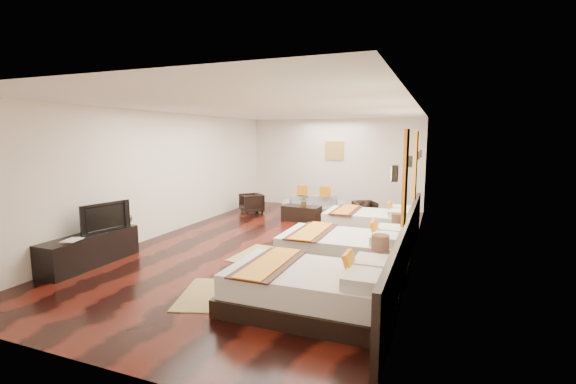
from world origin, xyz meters
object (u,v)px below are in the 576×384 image
at_px(table_plant, 304,201).
at_px(nightstand_b, 396,240).
at_px(armchair_left, 251,203).
at_px(bed_near, 312,289).
at_px(armchair_right, 365,211).
at_px(bed_mid, 345,250).
at_px(nightstand_a, 379,275).
at_px(tv_console, 90,250).
at_px(figurine, 124,216).
at_px(book, 65,240).
at_px(tv, 103,217).
at_px(coffee_table, 302,213).
at_px(sofa, 313,205).
at_px(bed_far, 370,222).

bearing_deg(table_plant, nightstand_b, -39.43).
bearing_deg(armchair_left, nightstand_b, 13.98).
xyz_separation_m(bed_near, armchair_right, (-0.38, 5.76, -0.02)).
bearing_deg(bed_mid, nightstand_a, -56.58).
distance_m(bed_near, table_plant, 5.45).
xyz_separation_m(tv_console, figurine, (0.00, 0.81, 0.44)).
xyz_separation_m(bed_near, nightstand_a, (0.75, 0.75, 0.03)).
distance_m(book, table_plant, 5.76).
bearing_deg(tv, coffee_table, -13.08).
distance_m(bed_near, bed_mid, 1.88).
bearing_deg(book, armchair_right, 57.14).
xyz_separation_m(tv, book, (-0.05, -0.75, -0.25)).
xyz_separation_m(armchair_left, armchair_right, (3.34, 0.12, -0.02)).
xyz_separation_m(nightstand_b, coffee_table, (-2.70, 2.18, -0.08)).
bearing_deg(armchair_right, sofa, 135.20).
height_order(tv_console, coffee_table, tv_console).
xyz_separation_m(bed_near, figurine, (-4.20, 1.13, 0.43)).
height_order(nightstand_b, tv, tv).
distance_m(bed_far, table_plant, 2.03).
bearing_deg(nightstand_a, bed_far, 101.70).
bearing_deg(book, nightstand_b, 32.15).
distance_m(bed_near, armchair_left, 6.75).
height_order(tv, book, tv).
bearing_deg(table_plant, bed_mid, -59.80).
bearing_deg(tv_console, book, -90.00).
xyz_separation_m(nightstand_b, book, (-4.95, -3.11, 0.29)).
bearing_deg(coffee_table, table_plant, -16.41).
height_order(bed_mid, tv_console, bed_mid).
xyz_separation_m(bed_mid, coffee_table, (-1.96, 3.25, -0.09)).
height_order(nightstand_a, coffee_table, nightstand_a).
bearing_deg(bed_far, book, -132.84).
height_order(bed_far, tv_console, bed_far).
bearing_deg(tv, armchair_right, -23.45).
relative_size(nightstand_b, figurine, 2.39).
bearing_deg(table_plant, book, -113.78).
distance_m(coffee_table, table_plant, 0.35).
relative_size(nightstand_b, tv, 0.85).
height_order(bed_near, bed_mid, bed_mid).
height_order(book, table_plant, table_plant).
height_order(bed_mid, armchair_right, bed_mid).
xyz_separation_m(tv, armchair_right, (3.77, 5.17, -0.55)).
bearing_deg(tv, figurine, 18.01).
bearing_deg(coffee_table, bed_near, -69.13).
bearing_deg(armchair_left, nightstand_a, -2.58).
xyz_separation_m(nightstand_a, table_plant, (-2.62, 4.36, 0.22)).
bearing_deg(table_plant, sofa, 94.26).
bearing_deg(armchair_left, table_plant, 29.06).
height_order(tv, armchair_left, tv).
bearing_deg(armchair_right, tv_console, -154.74).
distance_m(nightstand_b, table_plant, 3.41).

